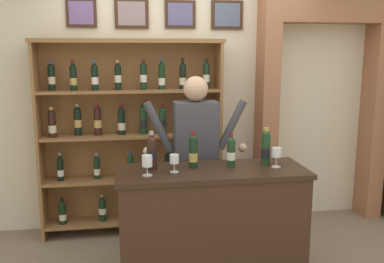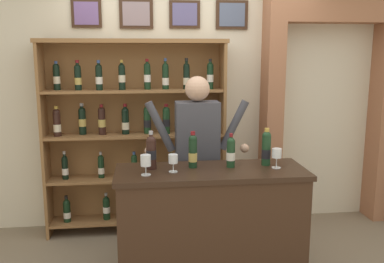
% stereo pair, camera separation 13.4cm
% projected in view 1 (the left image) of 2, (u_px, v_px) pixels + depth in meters
% --- Properties ---
extents(back_wall, '(12.00, 0.19, 3.51)m').
position_uv_depth(back_wall, '(183.00, 62.00, 4.50)').
color(back_wall, beige).
rests_on(back_wall, ground).
extents(wine_shelf, '(1.86, 0.33, 1.98)m').
position_uv_depth(wine_shelf, '(131.00, 131.00, 4.30)').
color(wine_shelf, olive).
rests_on(wine_shelf, ground).
extents(archway_doorway, '(1.43, 0.45, 2.54)m').
position_uv_depth(archway_doorway, '(319.00, 89.00, 4.66)').
color(archway_doorway, '#9E6647').
rests_on(archway_doorway, ground).
extents(tasting_counter, '(1.49, 0.56, 0.96)m').
position_uv_depth(tasting_counter, '(211.00, 227.00, 3.39)').
color(tasting_counter, '#382316').
rests_on(tasting_counter, ground).
extents(shopkeeper, '(0.94, 0.22, 1.66)m').
position_uv_depth(shopkeeper, '(196.00, 147.00, 3.77)').
color(shopkeeper, '#2D3347').
rests_on(shopkeeper, ground).
extents(tasting_bottle_grappa, '(0.08, 0.08, 0.30)m').
position_uv_depth(tasting_bottle_grappa, '(152.00, 152.00, 3.27)').
color(tasting_bottle_grappa, black).
rests_on(tasting_bottle_grappa, tasting_counter).
extents(tasting_bottle_bianco, '(0.07, 0.07, 0.29)m').
position_uv_depth(tasting_bottle_bianco, '(193.00, 151.00, 3.33)').
color(tasting_bottle_bianco, black).
rests_on(tasting_bottle_bianco, tasting_counter).
extents(tasting_bottle_vin_santo, '(0.07, 0.07, 0.27)m').
position_uv_depth(tasting_bottle_vin_santo, '(231.00, 152.00, 3.35)').
color(tasting_bottle_vin_santo, '#19381E').
rests_on(tasting_bottle_vin_santo, tasting_counter).
extents(tasting_bottle_chianti, '(0.07, 0.07, 0.30)m').
position_uv_depth(tasting_bottle_chianti, '(266.00, 147.00, 3.42)').
color(tasting_bottle_chianti, '#19381E').
rests_on(tasting_bottle_chianti, tasting_counter).
extents(wine_glass_center, '(0.08, 0.08, 0.16)m').
position_uv_depth(wine_glass_center, '(277.00, 154.00, 3.34)').
color(wine_glass_center, silver).
rests_on(wine_glass_center, tasting_counter).
extents(wine_glass_spare, '(0.08, 0.08, 0.15)m').
position_uv_depth(wine_glass_spare, '(147.00, 162.00, 3.11)').
color(wine_glass_spare, silver).
rests_on(wine_glass_spare, tasting_counter).
extents(wine_glass_right, '(0.07, 0.07, 0.14)m').
position_uv_depth(wine_glass_right, '(174.00, 160.00, 3.20)').
color(wine_glass_right, silver).
rests_on(wine_glass_right, tasting_counter).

